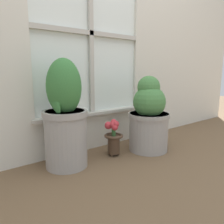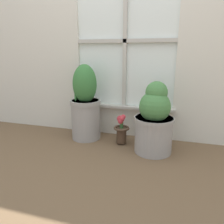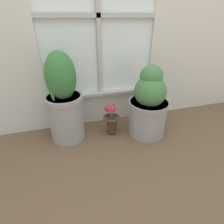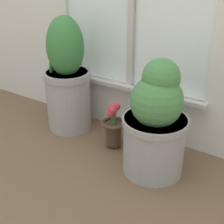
{
  "view_description": "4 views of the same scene",
  "coord_description": "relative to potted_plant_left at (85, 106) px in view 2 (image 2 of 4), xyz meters",
  "views": [
    {
      "loc": [
        -0.99,
        -0.97,
        0.66
      ],
      "look_at": [
        0.04,
        0.35,
        0.35
      ],
      "focal_mm": 35.0,
      "sensor_mm": 36.0,
      "label": 1
    },
    {
      "loc": [
        0.51,
        -1.57,
        0.86
      ],
      "look_at": [
        -0.04,
        0.28,
        0.32
      ],
      "focal_mm": 35.0,
      "sensor_mm": 36.0,
      "label": 2
    },
    {
      "loc": [
        -0.32,
        -0.96,
        0.96
      ],
      "look_at": [
        0.03,
        0.28,
        0.25
      ],
      "focal_mm": 28.0,
      "sensor_mm": 36.0,
      "label": 3
    },
    {
      "loc": [
        0.93,
        -1.05,
        1.04
      ],
      "look_at": [
        0.01,
        0.35,
        0.22
      ],
      "focal_mm": 50.0,
      "sensor_mm": 36.0,
      "label": 4
    }
  ],
  "objects": [
    {
      "name": "wall_with_window",
      "position": [
        0.35,
        0.21,
        0.93
      ],
      "size": [
        4.4,
        0.1,
        2.5
      ],
      "color": "silver",
      "rests_on": "ground_plane"
    },
    {
      "name": "potted_plant_right",
      "position": [
        0.69,
        -0.13,
        -0.06
      ],
      "size": [
        0.34,
        0.34,
        0.63
      ],
      "color": "#9E9993",
      "rests_on": "ground_plane"
    },
    {
      "name": "flower_vase",
      "position": [
        0.38,
        -0.05,
        -0.19
      ],
      "size": [
        0.15,
        0.15,
        0.29
      ],
      "color": "#473323",
      "rests_on": "ground_plane"
    },
    {
      "name": "ground_plane",
      "position": [
        0.35,
        -0.37,
        -0.34
      ],
      "size": [
        10.0,
        10.0,
        0.0
      ],
      "primitive_type": "plane",
      "color": "brown"
    },
    {
      "name": "potted_plant_left",
      "position": [
        0.0,
        0.0,
        0.0
      ],
      "size": [
        0.31,
        0.31,
        0.75
      ],
      "color": "#9E9993",
      "rests_on": "ground_plane"
    }
  ]
}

